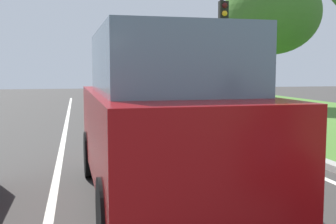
{
  "coord_description": "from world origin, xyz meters",
  "views": [
    {
      "loc": [
        -0.34,
        2.86,
        1.77
      ],
      "look_at": [
        0.88,
        8.42,
        1.2
      ],
      "focal_mm": 44.58,
      "sensor_mm": 36.0,
      "label": 1
    }
  ],
  "objects": [
    {
      "name": "traffic_light_near_right",
      "position": [
        4.9,
        17.5,
        3.05
      ],
      "size": [
        0.32,
        0.5,
        4.5
      ],
      "color": "#2D2D2D",
      "rests_on": "ground"
    },
    {
      "name": "lane_line_center",
      "position": [
        -0.7,
        14.0,
        0.0
      ],
      "size": [
        0.12,
        32.0,
        0.01
      ],
      "primitive_type": "cube",
      "color": "silver",
      "rests_on": "ground"
    },
    {
      "name": "lane_line_right_edge",
      "position": [
        3.6,
        14.0,
        0.0
      ],
      "size": [
        0.12,
        32.0,
        0.01
      ],
      "primitive_type": "cube",
      "color": "silver",
      "rests_on": "ground"
    },
    {
      "name": "ground_plane",
      "position": [
        0.0,
        14.0,
        0.0
      ],
      "size": [
        60.0,
        60.0,
        0.0
      ],
      "primitive_type": "plane",
      "color": "#383533"
    },
    {
      "name": "curb_right",
      "position": [
        4.1,
        14.0,
        0.06
      ],
      "size": [
        0.24,
        48.0,
        0.12
      ],
      "primitive_type": "cube",
      "color": "#9E9B93",
      "rests_on": "ground"
    },
    {
      "name": "tree_roadside_far",
      "position": [
        8.59,
        21.11,
        4.4
      ],
      "size": [
        4.51,
        4.51,
        6.33
      ],
      "color": "#4C331E",
      "rests_on": "ground"
    },
    {
      "name": "car_suv_ahead",
      "position": [
        0.78,
        8.26,
        1.17
      ],
      "size": [
        2.06,
        4.54,
        2.28
      ],
      "rotation": [
        0.0,
        0.0,
        0.02
      ],
      "color": "maroon",
      "rests_on": "ground"
    }
  ]
}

